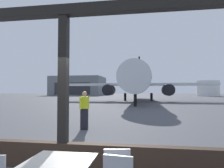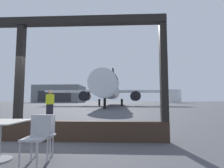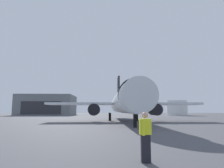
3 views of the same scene
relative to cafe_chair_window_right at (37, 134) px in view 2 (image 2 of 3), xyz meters
The scene contains 8 objects.
ground_plane 41.83m from the cafe_chair_window_right, 92.00° to the left, with size 220.00×220.00×0.00m, color #4C4C51.
window_frame 2.46m from the cafe_chair_window_right, 128.95° to the left, with size 8.81×0.24×3.72m.
cafe_chair_window_right is the anchor object (origin of this frame).
cafe_chair_aisle_left 0.37m from the cafe_chair_window_right, 94.10° to the left, with size 0.45×0.45×0.87m.
airplane 33.17m from the cafe_chair_window_right, 90.96° to the left, with size 26.11×32.70×10.10m.
ground_crew_worker 6.68m from the cafe_chair_window_right, 110.18° to the left, with size 0.40×0.52×1.74m.
distant_hangar 89.25m from the cafe_chair_window_right, 108.62° to the left, with size 21.93×17.56×8.27m.
fuel_storage_tank 78.71m from the cafe_chair_window_right, 72.41° to the left, with size 7.93×7.93×5.62m, color white.
Camera 2 is at (3.05, -5.18, 1.18)m, focal length 28.45 mm.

